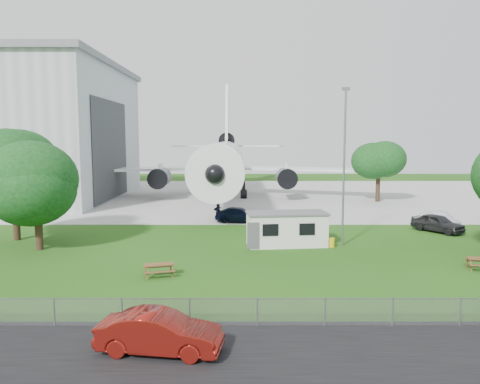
{
  "coord_description": "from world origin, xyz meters",
  "views": [
    {
      "loc": [
        0.21,
        -29.45,
        8.33
      ],
      "look_at": [
        0.25,
        8.0,
        4.0
      ],
      "focal_mm": 35.0,
      "sensor_mm": 36.0,
      "label": 1
    }
  ],
  "objects_px": {
    "airliner": "(224,160)",
    "site_cabin": "(287,229)",
    "car_centre_sedan": "(160,333)",
    "picnic_west": "(159,276)"
  },
  "relations": [
    {
      "from": "airliner",
      "to": "site_cabin",
      "type": "height_order",
      "value": "airliner"
    },
    {
      "from": "airliner",
      "to": "site_cabin",
      "type": "xyz_separation_m",
      "value": [
        5.89,
        -29.54,
        -3.96
      ]
    },
    {
      "from": "airliner",
      "to": "site_cabin",
      "type": "relative_size",
      "value": 6.94
    },
    {
      "from": "airliner",
      "to": "car_centre_sedan",
      "type": "bearing_deg",
      "value": -91.07
    },
    {
      "from": "airliner",
      "to": "picnic_west",
      "type": "height_order",
      "value": "airliner"
    },
    {
      "from": "airliner",
      "to": "car_centre_sedan",
      "type": "height_order",
      "value": "airliner"
    },
    {
      "from": "picnic_west",
      "to": "car_centre_sedan",
      "type": "height_order",
      "value": "car_centre_sedan"
    },
    {
      "from": "car_centre_sedan",
      "to": "picnic_west",
      "type": "bearing_deg",
      "value": 18.26
    },
    {
      "from": "picnic_west",
      "to": "car_centre_sedan",
      "type": "xyz_separation_m",
      "value": [
        1.77,
        -10.18,
        0.8
      ]
    },
    {
      "from": "airliner",
      "to": "picnic_west",
      "type": "xyz_separation_m",
      "value": [
        -2.66,
        -37.73,
        -5.27
      ]
    }
  ]
}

